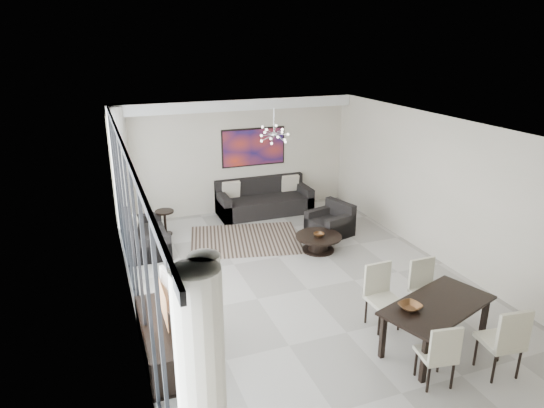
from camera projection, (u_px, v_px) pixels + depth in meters
name	position (u px, v px, depth m)	size (l,w,h in m)	color
room_shell	(334.00, 211.00, 8.42)	(6.00, 9.00, 2.90)	#A8A39B
window_wall	(138.00, 236.00, 7.31)	(0.37, 8.95, 2.90)	silver
soffit	(236.00, 104.00, 11.63)	(5.98, 0.40, 0.26)	white
painting	(254.00, 147.00, 12.32)	(1.68, 0.04, 0.98)	red
chandelier	(274.00, 134.00, 10.28)	(0.66, 0.66, 0.71)	silver
rug	(245.00, 239.00, 10.87)	(2.42, 1.86, 0.01)	black
coffee_table	(318.00, 242.00, 10.27)	(0.98, 0.98, 0.34)	black
bowl_coffee	(319.00, 235.00, 10.16)	(0.23, 0.23, 0.07)	brown
sofa_main	(264.00, 202.00, 12.46)	(2.38, 0.97, 0.86)	black
loveseat	(144.00, 239.00, 10.28)	(0.86, 1.52, 0.76)	black
armchair	(331.00, 224.00, 11.13)	(1.03, 1.06, 0.73)	black
side_table	(165.00, 219.00, 11.03)	(0.42, 0.42, 0.58)	black
tv_console	(161.00, 341.00, 6.81)	(0.50, 1.78, 0.56)	black
television	(170.00, 303.00, 6.62)	(1.10, 0.14, 0.63)	gray
dining_table	(437.00, 309.00, 6.91)	(1.92, 1.38, 0.72)	black
dining_chair_sw	(440.00, 352.00, 6.15)	(0.49, 0.49, 0.93)	beige
dining_chair_se	(506.00, 338.00, 6.31)	(0.54, 0.54, 1.05)	beige
dining_chair_nw	(380.00, 291.00, 7.53)	(0.48, 0.48, 1.01)	beige
dining_chair_ne	(424.00, 285.00, 7.74)	(0.45, 0.45, 0.98)	beige
bowl_dining	(410.00, 307.00, 6.75)	(0.31, 0.31, 0.07)	brown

